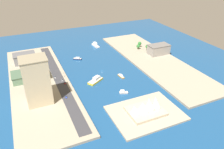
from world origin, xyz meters
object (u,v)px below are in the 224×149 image
ferry_yellow_fast (96,80)px  ferry_white_commuter (95,45)px  office_block_beige (37,81)px  pickup_red (65,83)px  van_white (55,77)px  suv_black (45,55)px  sedan_silver (62,80)px  traffic_light_waterfront (64,74)px  water_taxi_orange (121,76)px  yacht_sleek_gray (123,92)px  patrol_launch_navy (77,59)px  carpark_squat_concrete (159,49)px  hatchback_blue (66,97)px  terminal_long_green (30,75)px  opera_landmark (146,107)px  warehouse_low_gray (25,58)px

ferry_yellow_fast → ferry_white_commuter: (-43.69, -117.80, 0.18)m
office_block_beige → pickup_red: bearing=-141.3°
ferry_yellow_fast → van_white: 53.04m
office_block_beige → van_white: 57.93m
suv_black → sedan_silver: bearing=94.0°
ferry_yellow_fast → traffic_light_waterfront: 42.39m
water_taxi_orange → yacht_sleek_gray: size_ratio=1.21×
pickup_red → van_white: size_ratio=0.98×
ferry_white_commuter → patrol_launch_navy: bearing=42.5°
carpark_squat_concrete → pickup_red: 163.37m
hatchback_blue → traffic_light_waterfront: (-9.15, -47.25, 3.45)m
pickup_red → yacht_sleek_gray: bearing=141.6°
patrol_launch_navy → terminal_long_green: size_ratio=0.30×
van_white → hatchback_blue: bearing=92.6°
sedan_silver → van_white: size_ratio=1.00×
patrol_launch_navy → opera_landmark: (-25.65, 158.23, 6.47)m
carpark_squat_concrete → opera_landmark: opera_landmark is taller
patrol_launch_navy → van_white: bearing=48.4°
office_block_beige → terminal_long_green: (4.07, -57.08, -20.84)m
opera_landmark → carpark_squat_concrete: bearing=-129.3°
ferry_yellow_fast → hatchback_blue: size_ratio=4.84×
ferry_yellow_fast → terminal_long_green: (75.40, -37.12, 5.47)m
yacht_sleek_gray → opera_landmark: size_ratio=0.31×
ferry_white_commuter → opera_landmark: (19.96, 200.09, 5.59)m
terminal_long_green → carpark_squat_concrete: 197.83m
sedan_silver → hatchback_blue: size_ratio=0.96×
office_block_beige → carpark_squat_concrete: bearing=-163.3°
terminal_long_green → suv_black: 75.80m
patrol_launch_navy → office_block_beige: office_block_beige is taller
yacht_sleek_gray → hatchback_blue: size_ratio=2.39×
traffic_light_waterfront → van_white: bearing=-11.5°
water_taxi_orange → carpark_squat_concrete: 96.34m
sedan_silver → van_white: 12.60m
water_taxi_orange → patrol_launch_navy: (37.32, -78.00, 0.20)m
suv_black → van_white: (0.48, 80.81, 0.07)m
patrol_launch_navy → suv_black: 53.64m
pickup_red → van_white: bearing=-66.0°
ferry_yellow_fast → sedan_silver: 42.34m
ferry_white_commuter → traffic_light_waterfront: 122.71m
terminal_long_green → traffic_light_waterfront: (-40.55, 13.49, -0.66)m
hatchback_blue → van_white: bearing=-87.4°
warehouse_low_gray → office_block_beige: 113.74m
terminal_long_green → suv_black: (-29.64, -69.64, -4.11)m
van_white → opera_landmark: opera_landmark is taller
yacht_sleek_gray → ferry_yellow_fast: bearing=-62.8°
ferry_white_commuter → warehouse_low_gray: (120.58, 25.74, 7.19)m
yacht_sleek_gray → opera_landmark: (-3.66, 43.27, 6.37)m
patrol_launch_navy → traffic_light_waterfront: 62.05m
van_white → opera_landmark: 128.96m
office_block_beige → sedan_silver: bearing=-132.1°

